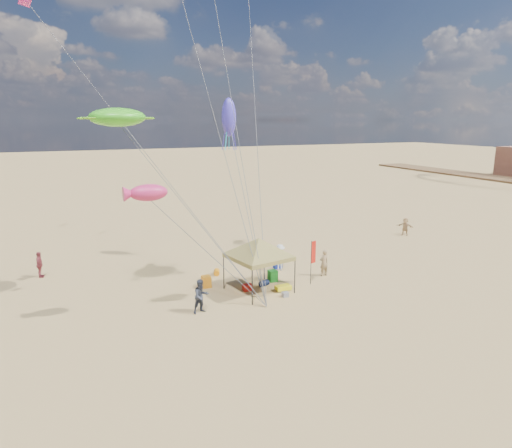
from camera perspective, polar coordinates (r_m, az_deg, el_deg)
The scene contains 19 objects.
ground at distance 24.29m, azimuth 2.94°, elevation -10.71°, with size 280.00×280.00×0.00m, color tan.
canopy_tent at distance 25.74m, azimuth 0.36°, elevation -2.05°, with size 5.88×5.88×3.69m.
feather_flag at distance 27.44m, azimuth 7.20°, elevation -3.88°, with size 0.40×0.16×2.74m.
cooler_red at distance 26.69m, azimuth -1.08°, elevation -8.02°, with size 0.54×0.38×0.38m, color red.
cooler_blue at distance 30.58m, azimuth 2.76°, elevation -5.25°, with size 0.54×0.38×0.38m, color #152DAF.
bag_navy at distance 27.36m, azimuth 1.02°, elevation -7.50°, with size 0.36×0.36×0.60m, color #0B1433.
bag_orange at distance 29.38m, azimuth -4.99°, elevation -6.08°, with size 0.36×0.36×0.60m, color orange.
chair_green at distance 28.11m, azimuth 2.12°, elevation -6.57°, with size 0.50×0.50×0.70m, color #177F20.
chair_yellow at distance 27.30m, azimuth -6.31°, elevation -7.25°, with size 0.50×0.50×0.70m, color orange.
crate_grey at distance 25.85m, azimuth 3.72°, elevation -8.87°, with size 0.34×0.30×0.28m, color gray.
beach_cart at distance 26.69m, azimuth 3.46°, elevation -8.01°, with size 0.90×0.50×0.24m, color #FFF71C.
person_near_a at distance 29.21m, azimuth 8.59°, elevation -4.88°, with size 0.63×0.42×1.73m, color #9E835A.
person_near_b at distance 23.70m, azimuth -6.95°, elevation -9.05°, with size 0.88×0.68×1.80m, color #343A48.
person_near_c at distance 29.94m, azimuth 3.03°, elevation -4.25°, with size 1.15×0.66×1.78m, color silver.
person_far_a at distance 31.71m, azimuth -25.68°, elevation -4.66°, with size 0.99×0.41×1.69m, color #9B3B44.
person_far_c at distance 41.13m, azimuth 18.34°, elevation -0.30°, with size 1.43×0.45×1.54m, color tan.
turtle_kite at distance 24.77m, azimuth -17.12°, elevation 12.77°, with size 2.87×2.30×0.96m, color #41C921.
fish_kite at distance 21.65m, azimuth -13.42°, elevation 3.88°, with size 1.80×0.90×0.80m, color #D12A67.
squid_kite at distance 31.08m, azimuth -3.45°, elevation 13.32°, with size 0.98×0.98×2.55m, color #493ED5.
Camera 1 is at (-10.16, -19.78, 9.76)m, focal length 31.65 mm.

